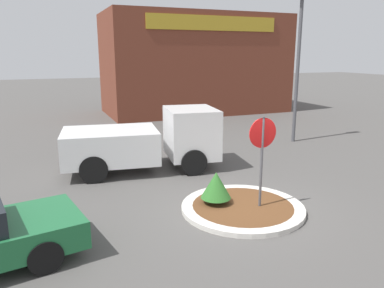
{
  "coord_description": "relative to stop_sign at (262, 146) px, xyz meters",
  "views": [
    {
      "loc": [
        -4.82,
        -8.19,
        4.11
      ],
      "look_at": [
        -0.59,
        2.18,
        1.4
      ],
      "focal_mm": 35.0,
      "sensor_mm": 36.0,
      "label": 1
    }
  ],
  "objects": [
    {
      "name": "ground_plane",
      "position": [
        -0.41,
        0.19,
        -1.79
      ],
      "size": [
        120.0,
        120.0,
        0.0
      ],
      "primitive_type": "plane",
      "color": "#514F4C"
    },
    {
      "name": "traffic_island",
      "position": [
        -0.41,
        0.19,
        -1.72
      ],
      "size": [
        3.31,
        3.31,
        0.13
      ],
      "color": "beige",
      "rests_on": "ground_plane"
    },
    {
      "name": "stop_sign",
      "position": [
        0.0,
        0.0,
        0.0
      ],
      "size": [
        0.79,
        0.07,
        2.55
      ],
      "color": "#4C4C51",
      "rests_on": "ground_plane"
    },
    {
      "name": "island_shrub",
      "position": [
        -1.0,
        0.63,
        -1.14
      ],
      "size": [
        0.83,
        0.83,
        0.88
      ],
      "color": "brown",
      "rests_on": "traffic_island"
    },
    {
      "name": "utility_truck",
      "position": [
        -1.78,
        4.71,
        -0.71
      ],
      "size": [
        5.67,
        2.99,
        2.18
      ],
      "rotation": [
        0.0,
        0.0,
        -0.15
      ],
      "color": "silver",
      "rests_on": "ground_plane"
    },
    {
      "name": "storefront_building",
      "position": [
        5.32,
        17.18,
        1.61
      ],
      "size": [
        12.61,
        6.07,
        6.78
      ],
      "color": "brown",
      "rests_on": "ground_plane"
    },
    {
      "name": "light_pole",
      "position": [
        5.93,
        6.42,
        2.13
      ],
      "size": [
        0.7,
        0.3,
        6.72
      ],
      "color": "#4C4C51",
      "rests_on": "ground_plane"
    }
  ]
}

